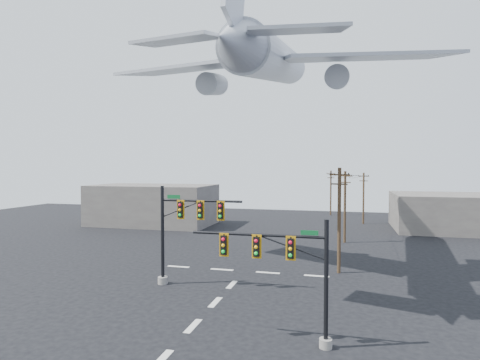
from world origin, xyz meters
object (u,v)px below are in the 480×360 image
(signal_mast_near, at_px, (290,273))
(airliner, at_px, (273,61))
(signal_mast_far, at_px, (181,230))
(utility_pole_b, at_px, (345,205))
(utility_pole_d, at_px, (331,192))
(utility_pole_a, at_px, (339,218))
(utility_pole_c, at_px, (363,197))

(signal_mast_near, height_order, airliner, airliner)
(signal_mast_near, distance_m, signal_mast_far, 11.97)
(utility_pole_b, relative_size, utility_pole_d, 1.03)
(utility_pole_b, height_order, utility_pole_d, utility_pole_b)
(utility_pole_a, height_order, utility_pole_d, utility_pole_a)
(utility_pole_c, bearing_deg, utility_pole_b, -97.19)
(signal_mast_far, height_order, utility_pole_c, utility_pole_c)
(utility_pole_a, relative_size, utility_pole_d, 1.09)
(utility_pole_d, distance_m, airliner, 41.17)
(utility_pole_a, bearing_deg, signal_mast_near, -76.23)
(signal_mast_far, bearing_deg, utility_pole_a, 30.17)
(utility_pole_b, bearing_deg, utility_pole_a, -73.24)
(utility_pole_a, xyz_separation_m, airliner, (-5.85, 1.44, 13.58))
(signal_mast_far, height_order, utility_pole_a, utility_pole_a)
(utility_pole_b, distance_m, utility_pole_c, 16.46)
(signal_mast_near, relative_size, utility_pole_b, 0.86)
(utility_pole_a, relative_size, utility_pole_b, 1.06)
(airliner, bearing_deg, utility_pole_c, -17.77)
(signal_mast_near, distance_m, utility_pole_d, 54.35)
(utility_pole_a, xyz_separation_m, utility_pole_b, (0.52, 13.77, -0.24))
(utility_pole_d, relative_size, airliner, 0.25)
(signal_mast_near, relative_size, utility_pole_d, 0.89)
(utility_pole_c, bearing_deg, utility_pole_d, 120.14)
(signal_mast_near, xyz_separation_m, airliner, (-3.61, 15.81, 14.55))
(utility_pole_a, bearing_deg, signal_mast_far, -127.21)
(utility_pole_b, distance_m, utility_pole_d, 26.31)
(signal_mast_near, bearing_deg, utility_pole_c, 82.82)
(signal_mast_far, bearing_deg, utility_pole_d, 78.51)
(signal_mast_far, bearing_deg, utility_pole_c, 68.17)
(utility_pole_a, bearing_deg, airliner, -171.18)
(utility_pole_b, xyz_separation_m, airliner, (-6.37, -12.33, 13.82))
(utility_pole_d, bearing_deg, signal_mast_far, -80.96)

